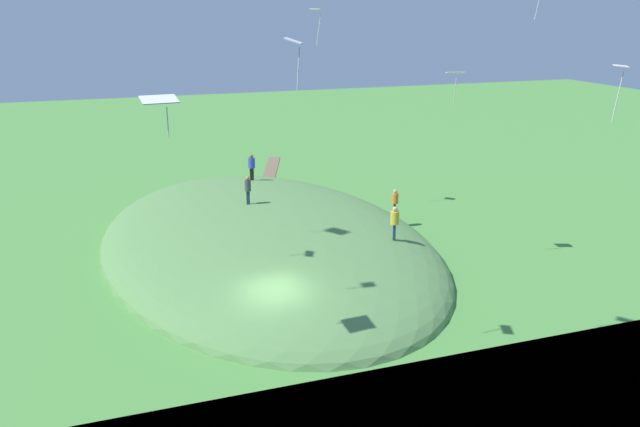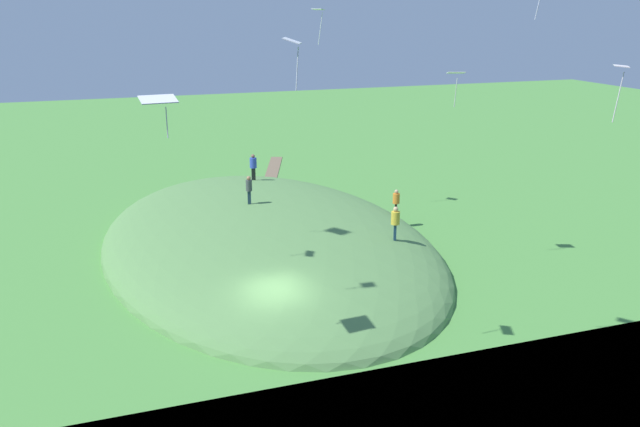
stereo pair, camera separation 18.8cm
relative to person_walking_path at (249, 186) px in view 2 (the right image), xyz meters
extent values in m
plane|color=#4D8D3E|center=(-11.55, 1.70, -3.08)|extent=(160.00, 160.00, 0.00)
ellipsoid|color=#578749|center=(-1.67, -0.48, -3.08)|extent=(29.62, 18.21, 4.05)
cube|color=brown|center=(15.38, -5.56, -3.06)|extent=(11.10, 4.72, 0.04)
cube|color=#1F3644|center=(0.00, 0.00, -0.67)|extent=(0.15, 0.22, 0.81)
cylinder|color=#3E4646|center=(0.00, 0.00, 0.06)|extent=(0.43, 0.43, 0.64)
sphere|color=#9C6F4D|center=(0.00, 0.00, 0.50)|extent=(0.24, 0.24, 0.24)
cube|color=#1A374D|center=(-7.07, -6.10, -1.24)|extent=(0.28, 0.22, 0.87)
cylinder|color=gold|center=(-7.07, -6.10, -0.46)|extent=(0.59, 0.59, 0.69)
sphere|color=tan|center=(-7.07, -6.10, 0.02)|extent=(0.26, 0.26, 0.26)
cube|color=black|center=(-1.29, -8.91, -1.92)|extent=(0.26, 0.22, 0.80)
cylinder|color=orange|center=(-1.29, -8.91, -1.21)|extent=(0.57, 0.57, 0.63)
sphere|color=tan|center=(-1.29, -8.91, -0.77)|extent=(0.24, 0.24, 0.24)
cube|color=black|center=(7.13, -1.99, -1.05)|extent=(0.16, 0.27, 0.87)
cylinder|color=#3048B1|center=(7.13, -1.99, -0.27)|extent=(0.50, 0.50, 0.69)
sphere|color=brown|center=(7.13, -1.99, 0.20)|extent=(0.26, 0.26, 0.26)
cube|color=white|center=(-7.60, -8.88, 6.94)|extent=(0.86, 1.02, 0.14)
cylinder|color=white|center=(-7.88, -8.76, 6.00)|extent=(0.15, 0.05, 1.45)
cube|color=white|center=(-14.69, 6.32, 7.17)|extent=(0.92, 1.25, 0.20)
cylinder|color=white|center=(-14.47, 6.07, 6.35)|extent=(0.06, 0.04, 1.05)
cube|color=silver|center=(3.26, -5.42, 9.89)|extent=(0.88, 0.85, 0.09)
cylinder|color=silver|center=(3.13, -5.51, 8.75)|extent=(0.04, 0.31, 1.91)
cube|color=white|center=(-15.56, 1.98, 9.00)|extent=(0.99, 0.85, 0.21)
cylinder|color=white|center=(-15.42, 1.77, 8.07)|extent=(0.13, 0.15, 1.43)
cube|color=white|center=(-15.83, -11.41, 7.84)|extent=(0.95, 0.89, 0.08)
cylinder|color=white|center=(-16.04, -11.26, 6.65)|extent=(0.05, 0.31, 1.97)
camera|label=1|loc=(-37.40, 8.79, 10.09)|focal=37.98mm
camera|label=2|loc=(-37.46, 8.61, 10.09)|focal=37.98mm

